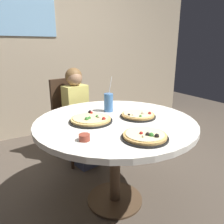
# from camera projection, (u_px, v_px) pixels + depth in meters

# --- Properties ---
(ground_plane) EXTENTS (8.00, 8.00, 0.00)m
(ground_plane) POSITION_uv_depth(u_px,v_px,m) (115.00, 200.00, 1.92)
(ground_plane) COLOR #4C4238
(wall_with_window) EXTENTS (5.20, 0.14, 2.90)m
(wall_with_window) POSITION_uv_depth(u_px,v_px,m) (45.00, 35.00, 3.12)
(wall_with_window) COLOR tan
(wall_with_window) RESTS_ON ground_plane
(dining_table) EXTENTS (1.25, 1.25, 0.75)m
(dining_table) POSITION_uv_depth(u_px,v_px,m) (115.00, 131.00, 1.73)
(dining_table) COLOR silver
(dining_table) RESTS_ON ground_plane
(chair_wooden) EXTENTS (0.47, 0.47, 0.95)m
(chair_wooden) POSITION_uv_depth(u_px,v_px,m) (72.00, 115.00, 2.56)
(chair_wooden) COLOR #382619
(chair_wooden) RESTS_ON ground_plane
(diner_child) EXTENTS (0.32, 0.43, 1.08)m
(diner_child) POSITION_uv_depth(u_px,v_px,m) (80.00, 122.00, 2.44)
(diner_child) COLOR #3F4766
(diner_child) RESTS_ON ground_plane
(pizza_veggie) EXTENTS (0.33, 0.33, 0.05)m
(pizza_veggie) POSITION_uv_depth(u_px,v_px,m) (91.00, 119.00, 1.66)
(pizza_veggie) COLOR black
(pizza_veggie) RESTS_ON dining_table
(pizza_cheese) EXTENTS (0.29, 0.29, 0.05)m
(pizza_cheese) POSITION_uv_depth(u_px,v_px,m) (138.00, 115.00, 1.76)
(pizza_cheese) COLOR black
(pizza_cheese) RESTS_ON dining_table
(pizza_pepperoni) EXTENTS (0.30, 0.30, 0.05)m
(pizza_pepperoni) POSITION_uv_depth(u_px,v_px,m) (145.00, 136.00, 1.35)
(pizza_pepperoni) COLOR black
(pizza_pepperoni) RESTS_ON dining_table
(soda_cup) EXTENTS (0.08, 0.08, 0.31)m
(soda_cup) POSITION_uv_depth(u_px,v_px,m) (109.00, 102.00, 1.90)
(soda_cup) COLOR #3F72B2
(soda_cup) RESTS_ON dining_table
(sauce_bowl) EXTENTS (0.07, 0.07, 0.04)m
(sauce_bowl) POSITION_uv_depth(u_px,v_px,m) (84.00, 137.00, 1.32)
(sauce_bowl) COLOR brown
(sauce_bowl) RESTS_ON dining_table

